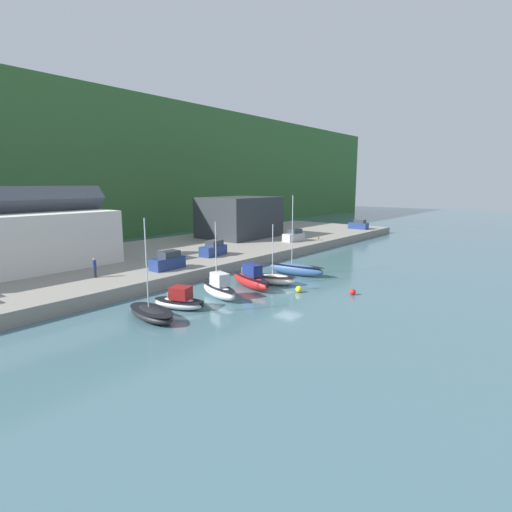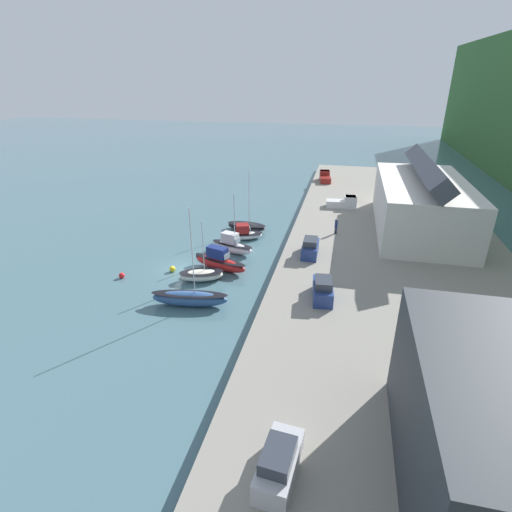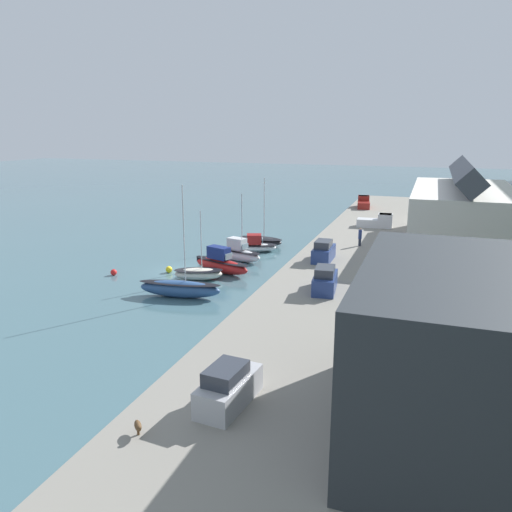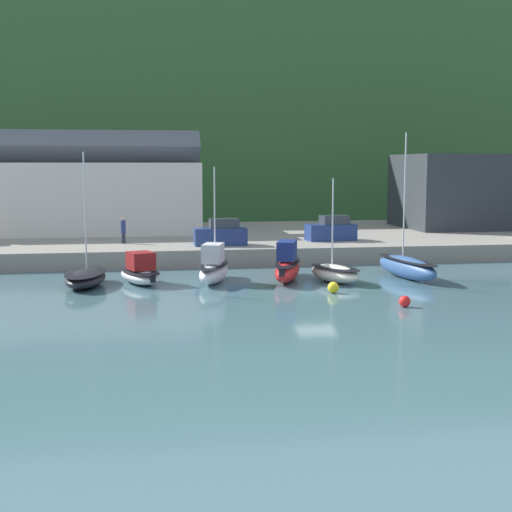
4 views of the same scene
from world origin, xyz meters
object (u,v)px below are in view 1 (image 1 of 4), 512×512
Objects in this scene: moored_boat_5 at (296,269)px; person_on_quay at (95,268)px; parked_car_1 at (359,225)px; moored_boat_3 at (251,279)px; parked_car_2 at (168,261)px; parked_car_3 at (213,249)px; dog_on_quay at (318,238)px; moored_boat_4 at (275,279)px; parked_car_0 at (294,236)px; mooring_buoy_1 at (353,292)px; moored_boat_1 at (179,301)px; moored_boat_2 at (219,289)px; mooring_buoy_0 at (299,289)px; moored_boat_0 at (151,313)px.

moored_boat_5 is 23.60m from person_on_quay.
moored_boat_5 is 2.37× the size of parked_car_1.
moored_boat_3 is 1.68× the size of parked_car_1.
parked_car_2 and parked_car_3 have the same top height.
moored_boat_5 is (8.37, -0.39, -0.19)m from moored_boat_3.
parked_car_1 is 5.29× the size of dog_on_quay.
moored_boat_4 reaches higher than parked_car_0.
moored_boat_3 is at bearing 114.51° from mooring_buoy_1.
moored_boat_1 is 4.88m from moored_boat_2.
moored_boat_1 is 0.76× the size of moored_boat_3.
mooring_buoy_0 is 1.08× the size of mooring_buoy_1.
mooring_buoy_1 is (2.75, -4.87, -0.03)m from mooring_buoy_0.
mooring_buoy_1 is (-20.98, -21.42, -1.96)m from parked_car_0.
moored_boat_2 reaches higher than dog_on_quay.
moored_boat_5 is (5.33, 0.75, 0.18)m from moored_boat_4.
moored_boat_0 is 1.12× the size of moored_boat_2.
moored_boat_0 reaches higher than parked_car_3.
moored_boat_2 is 56.84m from parked_car_1.
moored_boat_0 is 10.84× the size of dog_on_quay.
parked_car_1 is 1.00× the size of parked_car_2.
moored_boat_2 is 14.18m from person_on_quay.
parked_car_1 reaches higher than person_on_quay.
parked_car_0 is at bearing -2.43° from moored_boat_1.
moored_boat_0 is at bearing 134.91° from parked_car_2.
person_on_quay is 27.72m from mooring_buoy_1.
parked_car_0 is at bearing 23.68° from moored_boat_0.
moored_boat_3 is 5.49m from mooring_buoy_0.
parked_car_0 is 19.15m from parked_car_3.
moored_boat_2 is 1.76× the size of parked_car_3.
person_on_quay is (-17.63, 0.44, 0.18)m from parked_car_3.
moored_boat_0 is 65.10m from parked_car_1.
mooring_buoy_1 is (9.58, -10.03, -0.66)m from moored_boat_2.
mooring_buoy_0 is at bearing -126.65° from moored_boat_4.
moored_boat_3 is at bearing 109.45° from mooring_buoy_0.
moored_boat_0 is 2.05× the size of parked_car_1.
moored_boat_2 is 11.97× the size of mooring_buoy_1.
person_on_quay is (-14.25, 13.82, 1.82)m from moored_boat_4.
moored_boat_0 is at bearing -119.80° from dog_on_quay.
parked_car_1 is 1.97× the size of person_on_quay.
mooring_buoy_0 is (5.20, -15.21, -1.94)m from parked_car_2.
moored_boat_1 is at bearing 169.68° from moored_boat_5.
moored_boat_3 is 1.63× the size of parked_car_0.
parked_car_0 is 2.03× the size of person_on_quay.
moored_boat_1 is 1.25× the size of parked_car_0.
moored_boat_4 is at bearing 99.79° from mooring_buoy_1.
person_on_quay is at bearing 116.16° from moored_boat_4.
mooring_buoy_0 is at bearing -44.89° from moored_boat_1.
mooring_buoy_1 is at bearing -159.16° from parked_car_2.
moored_boat_3 is 3.26m from moored_boat_4.
dog_on_quay is 30.97m from mooring_buoy_1.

